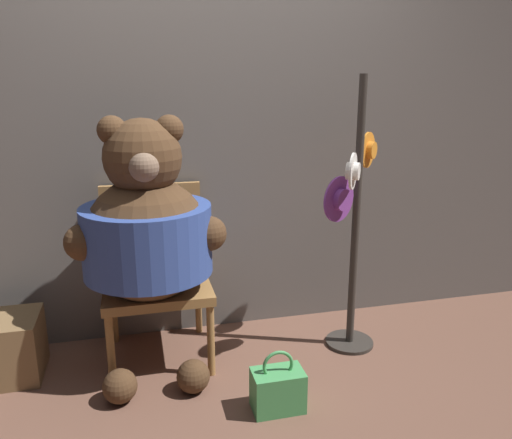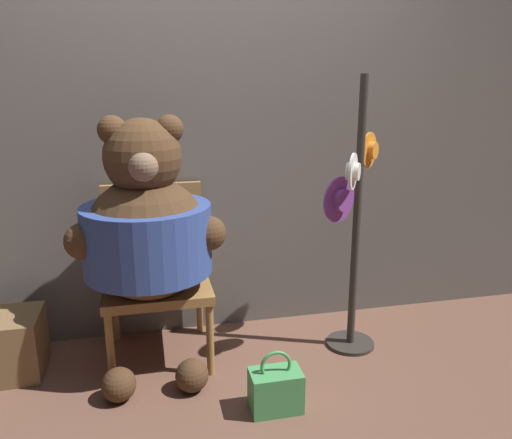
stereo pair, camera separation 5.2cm
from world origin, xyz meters
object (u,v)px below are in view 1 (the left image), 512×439
(handbag_on_ground, at_px, (278,389))
(chair, at_px, (155,268))
(hat_display_rack, at_px, (353,225))
(teddy_bear, at_px, (147,231))

(handbag_on_ground, bearing_deg, chair, 125.90)
(hat_display_rack, relative_size, handbag_on_ground, 5.04)
(chair, bearing_deg, handbag_on_ground, -54.10)
(teddy_bear, bearing_deg, chair, 78.44)
(teddy_bear, relative_size, hat_display_rack, 0.87)
(chair, height_order, hat_display_rack, hat_display_rack)
(handbag_on_ground, bearing_deg, hat_display_rack, 39.87)
(hat_display_rack, xyz_separation_m, handbag_on_ground, (-0.56, -0.47, -0.64))
(teddy_bear, height_order, handbag_on_ground, teddy_bear)
(chair, xyz_separation_m, hat_display_rack, (1.07, -0.24, 0.24))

